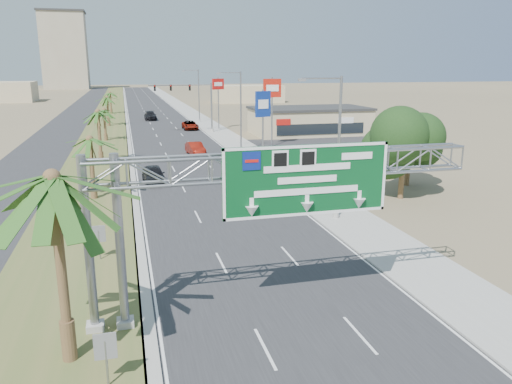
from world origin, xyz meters
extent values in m
cube|color=#28282B|center=(0.00, 110.00, 0.01)|extent=(12.00, 300.00, 0.02)
cube|color=#9E9B93|center=(8.50, 110.00, 0.05)|extent=(4.00, 300.00, 0.10)
cube|color=#4A5E29|center=(-10.00, 110.00, 0.06)|extent=(7.00, 300.00, 0.12)
cube|color=#28282B|center=(-17.00, 110.00, 0.01)|extent=(8.00, 300.00, 0.02)
cylinder|color=gray|center=(-7.20, 10.00, 3.70)|extent=(0.36, 0.36, 7.40)
cylinder|color=gray|center=(-8.40, 10.00, 3.70)|extent=(0.36, 0.36, 7.40)
cube|color=#9E9B93|center=(-7.20, 10.00, 0.20)|extent=(0.70, 0.70, 0.40)
cube|color=#9E9B93|center=(-8.40, 10.00, 0.20)|extent=(0.70, 0.70, 0.40)
cube|color=#07481E|center=(0.50, 9.52, 6.00)|extent=(7.20, 0.12, 3.00)
cube|color=navy|center=(-1.90, 9.44, 6.95)|extent=(0.75, 0.03, 0.75)
cone|color=white|center=(0.50, 9.44, 4.85)|extent=(0.56, 0.56, 0.45)
cylinder|color=brown|center=(-9.20, 8.00, 3.50)|extent=(0.36, 0.36, 7.00)
cylinder|color=brown|center=(-9.20, 8.00, 0.84)|extent=(0.54, 0.54, 1.68)
cylinder|color=brown|center=(-9.50, 32.00, 2.50)|extent=(0.36, 0.36, 5.00)
cylinder|color=brown|center=(-9.50, 32.00, 0.60)|extent=(0.54, 0.54, 1.20)
cylinder|color=brown|center=(-9.50, 48.00, 2.90)|extent=(0.36, 0.36, 5.80)
cylinder|color=brown|center=(-9.50, 48.00, 0.70)|extent=(0.54, 0.54, 1.39)
cylinder|color=brown|center=(-9.50, 66.00, 2.25)|extent=(0.36, 0.36, 4.50)
cylinder|color=brown|center=(-9.50, 66.00, 0.54)|extent=(0.54, 0.54, 1.08)
cylinder|color=brown|center=(-9.50, 85.00, 2.60)|extent=(0.36, 0.36, 5.20)
cylinder|color=brown|center=(-9.50, 85.00, 0.62)|extent=(0.54, 0.54, 1.25)
cylinder|color=brown|center=(-9.50, 110.00, 2.40)|extent=(0.36, 0.36, 4.80)
cylinder|color=brown|center=(-9.50, 110.00, 0.58)|extent=(0.54, 0.54, 1.15)
cylinder|color=gray|center=(7.50, 22.00, 5.00)|extent=(0.20, 0.20, 10.00)
cylinder|color=gray|center=(6.10, 22.00, 9.85)|extent=(2.80, 0.12, 0.12)
cube|color=slate|center=(4.70, 22.00, 9.75)|extent=(0.50, 0.22, 0.18)
cylinder|color=#9E9B93|center=(7.50, 22.00, 0.25)|extent=(0.44, 0.44, 0.50)
cylinder|color=gray|center=(7.50, 52.00, 5.00)|extent=(0.20, 0.20, 10.00)
cylinder|color=gray|center=(6.10, 52.00, 9.85)|extent=(2.80, 0.12, 0.12)
cube|color=slate|center=(4.70, 52.00, 9.75)|extent=(0.50, 0.22, 0.18)
cylinder|color=#9E9B93|center=(7.50, 52.00, 0.25)|extent=(0.44, 0.44, 0.50)
cylinder|color=gray|center=(7.50, 88.00, 5.00)|extent=(0.20, 0.20, 10.00)
cylinder|color=gray|center=(6.10, 88.00, 9.85)|extent=(2.80, 0.12, 0.12)
cube|color=slate|center=(4.70, 88.00, 9.75)|extent=(0.50, 0.22, 0.18)
cylinder|color=#9E9B93|center=(7.50, 88.00, 0.25)|extent=(0.44, 0.44, 0.50)
cylinder|color=gray|center=(7.20, 72.00, 4.00)|extent=(0.28, 0.28, 8.00)
cylinder|color=gray|center=(2.20, 72.00, 7.70)|extent=(10.00, 0.18, 0.18)
cube|color=black|center=(3.70, 71.80, 7.30)|extent=(0.32, 0.18, 0.95)
cube|color=black|center=(0.70, 71.80, 7.30)|extent=(0.32, 0.18, 0.95)
cube|color=black|center=(-1.80, 71.80, 7.30)|extent=(0.32, 0.18, 0.95)
sphere|color=red|center=(3.70, 71.68, 7.60)|extent=(0.22, 0.22, 0.22)
imported|color=black|center=(7.20, 72.00, 7.00)|extent=(0.16, 0.16, 0.60)
cylinder|color=#9E9B93|center=(7.20, 72.00, 0.30)|extent=(0.56, 0.56, 0.60)
cube|color=#CFB98B|center=(22.00, 66.00, 2.00)|extent=(18.00, 10.00, 4.00)
cylinder|color=brown|center=(15.00, 26.00, 1.95)|extent=(0.44, 0.44, 3.90)
sphere|color=black|center=(15.00, 26.00, 4.55)|extent=(4.50, 4.50, 4.50)
cylinder|color=brown|center=(18.00, 30.00, 1.65)|extent=(0.44, 0.44, 3.30)
sphere|color=black|center=(18.00, 30.00, 3.85)|extent=(3.50, 3.50, 3.50)
cylinder|color=gray|center=(-7.80, 6.00, 0.90)|extent=(0.08, 0.08, 1.80)
cube|color=slate|center=(-7.80, 6.00, 1.60)|extent=(0.75, 0.06, 0.95)
cylinder|color=gray|center=(-8.50, 18.00, 0.90)|extent=(0.08, 0.08, 1.80)
cube|color=slate|center=(-8.50, 18.00, 1.60)|extent=(0.75, 0.06, 0.95)
cube|color=tan|center=(-32.00, 250.00, 17.50)|extent=(20.00, 16.00, 35.00)
cube|color=#CFB98B|center=(30.00, 140.00, 2.50)|extent=(20.00, 12.00, 5.00)
imported|color=black|center=(-4.40, 36.83, 0.81)|extent=(2.17, 4.83, 1.61)
imported|color=maroon|center=(1.50, 51.06, 0.77)|extent=(2.12, 4.83, 1.54)
imported|color=gray|center=(4.17, 76.58, 0.73)|extent=(2.46, 5.28, 1.46)
imported|color=black|center=(-1.59, 94.31, 0.83)|extent=(2.32, 5.69, 1.65)
cylinder|color=gray|center=(12.42, 54.84, 4.61)|extent=(0.20, 0.20, 9.22)
cube|color=#B61B0E|center=(12.42, 54.84, 7.82)|extent=(2.40, 0.34, 2.40)
cube|color=white|center=(12.42, 54.66, 7.82)|extent=(1.68, 0.07, 0.84)
cylinder|color=gray|center=(9.18, 47.65, 4.00)|extent=(0.20, 0.20, 7.99)
cube|color=navy|center=(9.18, 47.65, 6.29)|extent=(1.99, 0.91, 3.00)
cube|color=white|center=(9.18, 47.47, 6.29)|extent=(1.34, 0.48, 1.05)
cylinder|color=gray|center=(9.00, 75.51, 4.39)|extent=(0.20, 0.20, 8.78)
cube|color=red|center=(9.00, 75.51, 7.68)|extent=(2.15, 1.12, 1.80)
cube|color=white|center=(9.00, 75.33, 7.68)|extent=(1.44, 0.63, 0.63)
camera|label=1|loc=(-6.71, -9.56, 10.63)|focal=35.00mm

